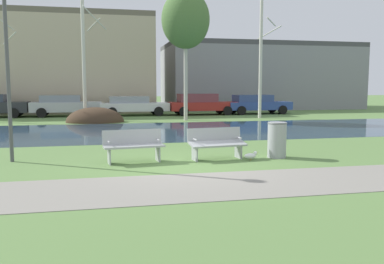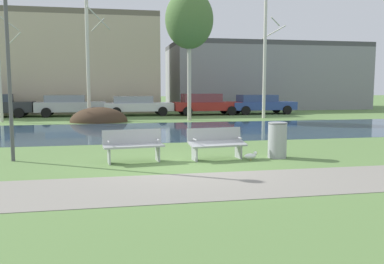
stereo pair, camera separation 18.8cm
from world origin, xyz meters
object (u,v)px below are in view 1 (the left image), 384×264
Objects in this scene: parked_sedan_second_silver at (65,105)px; parked_suv_fifth_blue at (256,104)px; streetlamp at (6,37)px; trash_bin at (277,139)px; parked_hatch_third_white at (133,105)px; bench_left at (134,145)px; seagull at (251,156)px; parked_wagon_fourth_red at (201,104)px; bench_right at (217,142)px.

parked_sedan_second_silver reaches higher than parked_suv_fifth_blue.
streetlamp is at bearing -128.86° from parked_suv_fifth_blue.
trash_bin is at bearing -109.10° from parked_suv_fifth_blue.
parked_sedan_second_silver is (-7.41, 17.74, 0.24)m from trash_bin.
parked_hatch_third_white reaches higher than trash_bin.
trash_bin is at bearing -1.31° from bench_left.
parked_wagon_fourth_red is (2.74, 17.62, 0.66)m from seagull.
bench_right is at bearing -101.87° from parked_wagon_fourth_red.
seagull is at bearing -83.49° from parked_hatch_third_white.
parked_hatch_third_white reaches higher than seagull.
parked_hatch_third_white reaches higher than bench_left.
streetlamp is at bearing 173.01° from trash_bin.
streetlamp is (-3.22, 0.80, 2.84)m from bench_left.
parked_hatch_third_white reaches higher than bench_right.
bench_left is 4.07× the size of seagull.
seagull is (0.89, -0.36, -0.34)m from bench_right.
trash_bin is 7.85m from streetlamp.
parked_sedan_second_silver is at bearing 177.62° from parked_wagon_fourth_red.
parked_suv_fifth_blue is (8.95, -0.17, 0.02)m from parked_hatch_third_white.
seagull is at bearing -111.34° from parked_suv_fifth_blue.
parked_hatch_third_white is at bearing 96.51° from seagull.
streetlamp reaches higher than parked_hatch_third_white.
parked_suv_fifth_blue reaches higher than bench_left.
streetlamp reaches higher than seagull.
streetlamp reaches higher than bench_right.
bench_right is 4.07× the size of seagull.
parked_wagon_fourth_red is at bearing 71.04° from bench_left.
parked_suv_fifth_blue is at bearing 68.66° from seagull.
streetlamp is (-6.41, 1.16, 3.18)m from seagull.
bench_right is 1.02m from seagull.
streetlamp is (-5.52, 0.80, 2.84)m from bench_right.
bench_right is at bearing -72.25° from parked_sedan_second_silver.
parked_sedan_second_silver is 4.50m from parked_hatch_third_white.
trash_bin is (4.07, -0.09, 0.06)m from bench_left.
seagull is at bearing -98.85° from parked_wagon_fourth_red.
trash_bin is at bearing -67.32° from parked_sedan_second_silver.
streetlamp reaches higher than parked_suv_fifth_blue.
parked_suv_fifth_blue reaches higher than bench_right.
trash_bin is 18.44m from parked_suv_fifth_blue.
parked_hatch_third_white is at bearing 93.77° from bench_right.
streetlamp is 21.38m from parked_suv_fifth_blue.
bench_left is 0.34× the size of streetlamp.
trash_bin is at bearing -80.58° from parked_hatch_third_white.
trash_bin is (1.76, -0.09, 0.06)m from bench_right.
parked_hatch_third_white is (-2.92, 17.59, 0.20)m from trash_bin.
seagull is (-0.88, -0.27, -0.40)m from trash_bin.
parked_sedan_second_silver is (-6.53, 18.00, 0.63)m from seagull.
parked_suv_fifth_blue is (6.03, 17.42, 0.22)m from trash_bin.
parked_wagon_fourth_red reaches higher than bench_left.
trash_bin is at bearing 16.95° from seagull.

